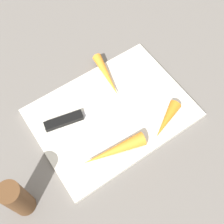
# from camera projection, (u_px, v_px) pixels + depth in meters

# --- Properties ---
(ground_plane) EXTENTS (1.40, 1.40, 0.00)m
(ground_plane) POSITION_uv_depth(u_px,v_px,m) (112.00, 114.00, 0.70)
(ground_plane) COLOR slate
(cutting_board) EXTENTS (0.36, 0.26, 0.01)m
(cutting_board) POSITION_uv_depth(u_px,v_px,m) (112.00, 113.00, 0.69)
(cutting_board) COLOR silver
(cutting_board) RESTS_ON ground_plane
(knife) EXTENTS (0.20, 0.06, 0.01)m
(knife) POSITION_uv_depth(u_px,v_px,m) (69.00, 119.00, 0.67)
(knife) COLOR #B7B7BC
(knife) RESTS_ON cutting_board
(carrot_shortest) EXTENTS (0.10, 0.07, 0.03)m
(carrot_shortest) POSITION_uv_depth(u_px,v_px,m) (166.00, 120.00, 0.66)
(carrot_shortest) COLOR orange
(carrot_shortest) RESTS_ON cutting_board
(carrot_longest) EXTENTS (0.14, 0.06, 0.03)m
(carrot_longest) POSITION_uv_depth(u_px,v_px,m) (114.00, 151.00, 0.63)
(carrot_longest) COLOR orange
(carrot_longest) RESTS_ON cutting_board
(carrot_medium) EXTENTS (0.04, 0.13, 0.02)m
(carrot_medium) POSITION_uv_depth(u_px,v_px,m) (107.00, 75.00, 0.72)
(carrot_medium) COLOR orange
(carrot_medium) RESTS_ON cutting_board
(pepper_grinder) EXTENTS (0.04, 0.04, 0.12)m
(pepper_grinder) POSITION_uv_depth(u_px,v_px,m) (18.00, 199.00, 0.55)
(pepper_grinder) COLOR brown
(pepper_grinder) RESTS_ON ground_plane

